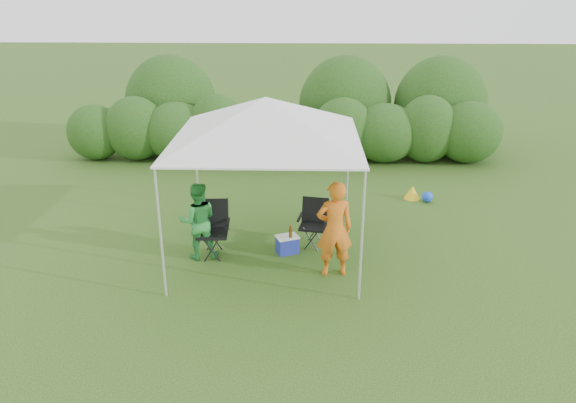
{
  "coord_description": "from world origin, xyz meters",
  "views": [
    {
      "loc": [
        0.62,
        -8.53,
        4.64
      ],
      "look_at": [
        0.36,
        0.4,
        1.05
      ],
      "focal_mm": 35.0,
      "sensor_mm": 36.0,
      "label": 1
    }
  ],
  "objects_px": {
    "chair_right": "(314,219)",
    "cooler": "(287,244)",
    "canopy": "(266,119)",
    "chair_left": "(212,225)",
    "man": "(335,229)",
    "woman": "(198,221)"
  },
  "relations": [
    {
      "from": "chair_right",
      "to": "chair_left",
      "type": "bearing_deg",
      "value": -155.73
    },
    {
      "from": "chair_right",
      "to": "woman",
      "type": "bearing_deg",
      "value": -153.16
    },
    {
      "from": "man",
      "to": "cooler",
      "type": "relative_size",
      "value": 3.55
    },
    {
      "from": "chair_left",
      "to": "cooler",
      "type": "xyz_separation_m",
      "value": [
        1.32,
        0.06,
        -0.39
      ]
    },
    {
      "from": "man",
      "to": "woman",
      "type": "distance_m",
      "value": 2.41
    },
    {
      "from": "canopy",
      "to": "cooler",
      "type": "height_order",
      "value": "canopy"
    },
    {
      "from": "chair_left",
      "to": "man",
      "type": "relative_size",
      "value": 0.6
    },
    {
      "from": "canopy",
      "to": "man",
      "type": "distance_m",
      "value": 2.12
    },
    {
      "from": "chair_left",
      "to": "cooler",
      "type": "distance_m",
      "value": 1.38
    },
    {
      "from": "man",
      "to": "woman",
      "type": "height_order",
      "value": "man"
    },
    {
      "from": "chair_right",
      "to": "woman",
      "type": "distance_m",
      "value": 2.12
    },
    {
      "from": "man",
      "to": "cooler",
      "type": "xyz_separation_m",
      "value": [
        -0.79,
        0.76,
        -0.66
      ]
    },
    {
      "from": "chair_right",
      "to": "man",
      "type": "xyz_separation_m",
      "value": [
        0.31,
        -1.15,
        0.33
      ]
    },
    {
      "from": "chair_left",
      "to": "man",
      "type": "bearing_deg",
      "value": -21.81
    },
    {
      "from": "chair_right",
      "to": "cooler",
      "type": "xyz_separation_m",
      "value": [
        -0.48,
        -0.39,
        -0.33
      ]
    },
    {
      "from": "canopy",
      "to": "cooler",
      "type": "xyz_separation_m",
      "value": [
        0.35,
        0.04,
        -2.3
      ]
    },
    {
      "from": "chair_left",
      "to": "man",
      "type": "distance_m",
      "value": 2.25
    },
    {
      "from": "chair_left",
      "to": "chair_right",
      "type": "bearing_deg",
      "value": 10.36
    },
    {
      "from": "chair_left",
      "to": "woman",
      "type": "relative_size",
      "value": 0.71
    },
    {
      "from": "woman",
      "to": "chair_right",
      "type": "bearing_deg",
      "value": -174.99
    },
    {
      "from": "chair_left",
      "to": "cooler",
      "type": "relative_size",
      "value": 2.12
    },
    {
      "from": "canopy",
      "to": "chair_left",
      "type": "relative_size",
      "value": 3.15
    }
  ]
}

